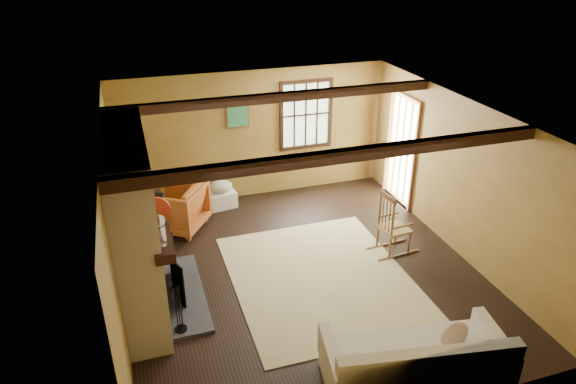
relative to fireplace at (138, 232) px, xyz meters
name	(u,v)px	position (x,y,z in m)	size (l,w,h in m)	color
ground	(303,272)	(2.23, 0.00, -1.10)	(5.50, 5.50, 0.00)	black
room_envelope	(313,163)	(2.45, 0.26, 0.53)	(5.02, 5.52, 2.44)	olive
fireplace	(138,232)	(0.00, 0.00, 0.00)	(1.02, 2.30, 2.40)	#A96241
rug	(320,277)	(2.43, -0.20, -1.10)	(2.50, 3.00, 0.01)	tan
rocking_chair	(393,227)	(3.74, 0.13, -0.67)	(0.79, 0.46, 1.04)	#A68351
sofa	(416,366)	(2.68, -2.40, -0.82)	(2.08, 1.18, 0.79)	beige
firewood_pile	(152,211)	(0.25, 2.40, -0.98)	(0.67, 0.12, 0.24)	brown
laundry_basket	(222,199)	(1.50, 2.44, -0.95)	(0.50, 0.38, 0.30)	white
basket_pillow	(221,186)	(1.50, 2.44, -0.70)	(0.42, 0.34, 0.21)	beige
armchair	(177,207)	(0.64, 1.89, -0.71)	(0.85, 0.88, 0.80)	#BF6026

